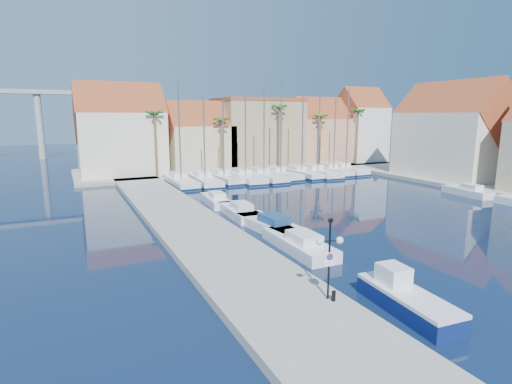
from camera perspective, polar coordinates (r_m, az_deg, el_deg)
ground at (r=25.22m, az=22.31°, el=-11.19°), size 260.00×260.00×0.00m
quay_west at (r=31.44m, az=-8.41°, el=-5.64°), size 6.00×77.00×0.50m
shore_north at (r=69.75m, az=-2.00°, el=3.55°), size 54.00×16.00×0.50m
shore_east at (r=59.00m, az=32.51°, el=0.50°), size 12.00×60.00×0.50m
lamp_post at (r=19.09m, az=10.47°, el=-7.69°), size 1.33×0.58×3.97m
bollard at (r=19.81m, az=11.04°, el=-14.37°), size 0.19×0.19×0.48m
fishing_boat at (r=20.77m, az=20.56°, el=-13.98°), size 2.30×5.60×1.91m
motorboat_west_0 at (r=27.78m, az=6.19°, el=-7.26°), size 2.39×7.07×1.40m
motorboat_west_1 at (r=32.25m, az=2.00°, el=-4.63°), size 3.00×7.42×1.40m
motorboat_west_2 at (r=36.65m, az=-2.36°, el=-2.73°), size 2.41×6.61×1.40m
motorboat_west_3 at (r=41.71m, az=-5.75°, el=-1.10°), size 2.36×5.99×1.40m
motorboat_east_1 at (r=52.30m, az=28.00°, el=0.10°), size 2.41×6.00×1.40m
sailboat_0 at (r=54.00m, az=-10.80°, el=1.59°), size 2.66×10.03×13.35m
sailboat_1 at (r=54.59m, az=-7.44°, el=1.76°), size 3.31×10.39×11.51m
sailboat_2 at (r=56.30m, az=-4.82°, el=2.09°), size 2.93×9.84×11.14m
sailboat_3 at (r=56.80m, az=-1.72°, el=2.20°), size 3.40×11.02×12.38m
sailboat_4 at (r=57.91m, az=0.82°, el=2.38°), size 3.40×11.12×13.40m
sailboat_5 at (r=59.45m, az=3.26°, el=2.63°), size 3.19×9.86×14.46m
sailboat_6 at (r=61.11m, az=6.22°, el=2.80°), size 2.99×10.10×14.33m
sailboat_7 at (r=62.67m, az=8.52°, el=2.90°), size 3.93×11.66×12.74m
sailboat_8 at (r=64.43m, az=10.74°, el=3.06°), size 3.01×9.32×11.75m
sailboat_9 at (r=66.32m, az=12.40°, el=3.22°), size 2.98×10.18×13.23m
building_0 at (r=62.89m, az=-18.74°, el=7.93°), size 12.30×9.00×13.50m
building_1 at (r=65.53m, az=-8.14°, el=7.41°), size 10.30×8.00×11.00m
building_2 at (r=70.50m, az=0.22°, el=8.54°), size 14.20×10.20×11.50m
building_3 at (r=75.70m, az=8.84°, el=8.27°), size 10.30×8.00×12.00m
building_4 at (r=80.33m, az=14.64°, el=8.98°), size 8.30×8.00×14.00m
building_6 at (r=63.53m, az=26.19°, el=7.42°), size 9.00×14.30×13.50m
palm_0 at (r=58.55m, az=-14.32°, el=10.50°), size 2.60×2.60×10.15m
palm_1 at (r=61.36m, az=-4.97°, el=9.91°), size 2.60×2.60×9.15m
palm_2 at (r=65.59m, az=3.37°, el=11.63°), size 2.60×2.60×11.15m
palm_3 at (r=69.82m, az=9.20°, el=10.31°), size 2.60×2.60×9.65m
palm_4 at (r=74.67m, az=14.36°, el=10.86°), size 2.60×2.60×10.65m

